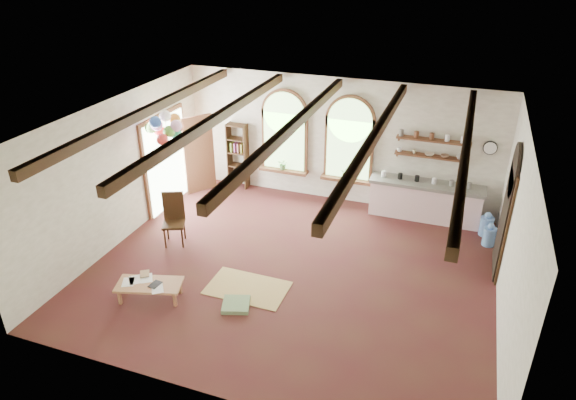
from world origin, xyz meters
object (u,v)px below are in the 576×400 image
at_px(coffee_table, 149,285).
at_px(side_chair, 175,229).
at_px(kitchen_counter, 425,200).
at_px(balloon_cluster, 166,127).

relative_size(coffee_table, side_chair, 1.12).
height_order(coffee_table, side_chair, side_chair).
bearing_deg(side_chair, kitchen_counter, 30.95).
relative_size(kitchen_counter, balloon_cluster, 2.30).
distance_m(coffee_table, side_chair, 2.03).
bearing_deg(coffee_table, kitchen_counter, 48.01).
bearing_deg(kitchen_counter, coffee_table, -131.99).
xyz_separation_m(coffee_table, balloon_cluster, (-1.21, 2.94, 2.03)).
bearing_deg(coffee_table, balloon_cluster, 112.34).
height_order(kitchen_counter, balloon_cluster, balloon_cluster).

